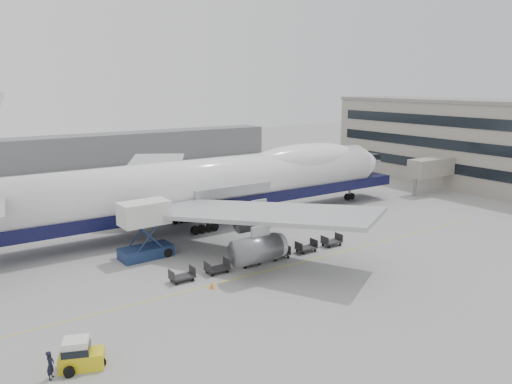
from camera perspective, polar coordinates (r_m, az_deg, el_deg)
ground at (r=57.59m, az=1.07°, el=-6.38°), size 260.00×260.00×0.00m
apron_line at (r=53.08m, az=4.82°, el=-8.08°), size 60.00×0.15×0.01m
hangar at (r=117.56m, az=-23.27°, el=4.04°), size 110.00×8.00×7.00m
airliner at (r=66.30m, az=-4.41°, el=1.13°), size 67.00×55.30×19.98m
catering_truck at (r=54.71m, az=-12.59°, el=-3.90°), size 5.69×4.07×6.23m
baggage_tug at (r=36.58m, az=-19.50°, el=-17.16°), size 3.19×2.47×2.07m
ground_worker at (r=36.03m, az=-22.44°, el=-17.81°), size 0.76×0.84×1.92m
traffic_cone at (r=46.81m, az=-5.08°, el=-10.59°), size 0.42×0.42×0.61m
dolly_0 at (r=48.59m, az=-8.44°, el=-9.49°), size 2.30×1.35×1.30m
dolly_1 at (r=50.21m, az=-4.47°, el=-8.65°), size 2.30×1.35×1.30m
dolly_2 at (r=52.05m, az=-0.78°, el=-7.84°), size 2.30×1.35×1.30m
dolly_3 at (r=54.11m, az=2.62°, el=-7.05°), size 2.30×1.35×1.30m
dolly_4 at (r=56.35m, az=5.76°, el=-6.30°), size 2.30×1.35×1.30m
dolly_5 at (r=58.75m, az=8.64°, el=-5.59°), size 2.30×1.35×1.30m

